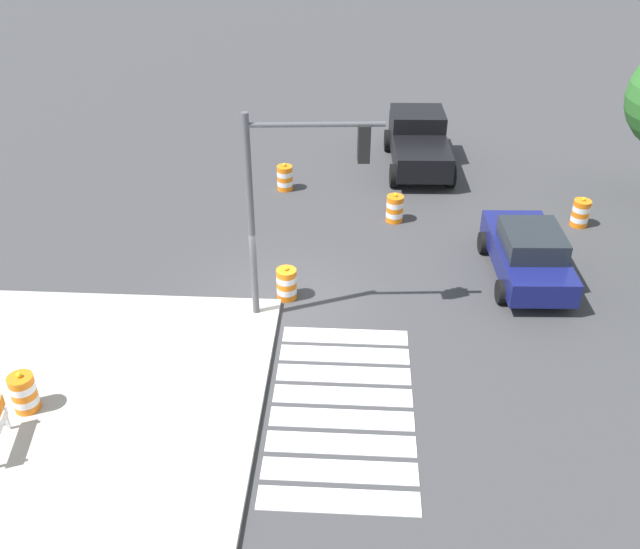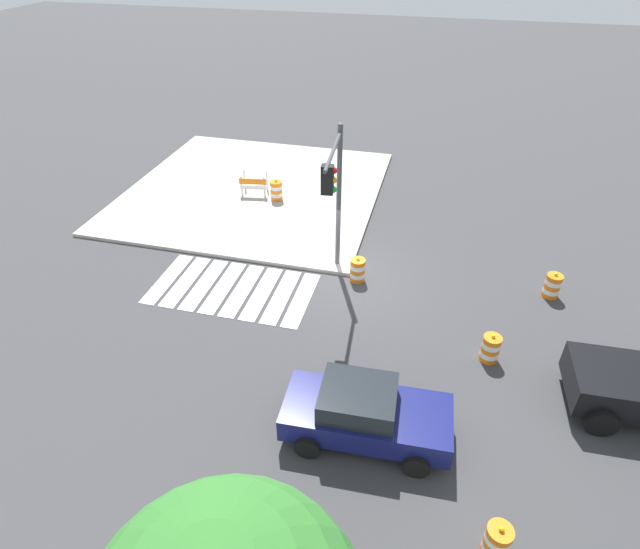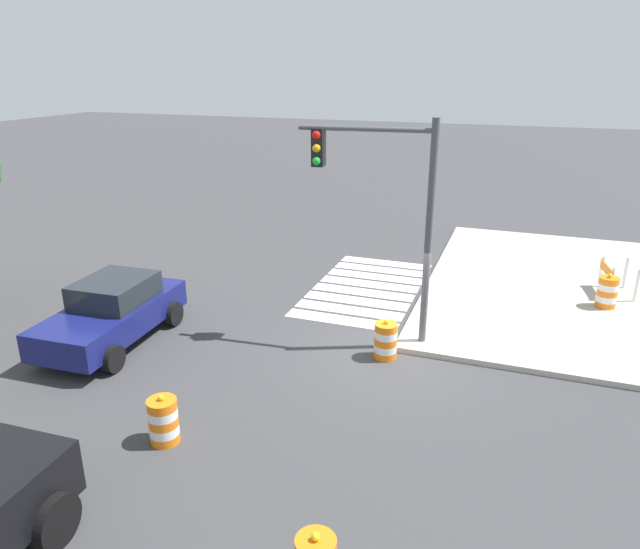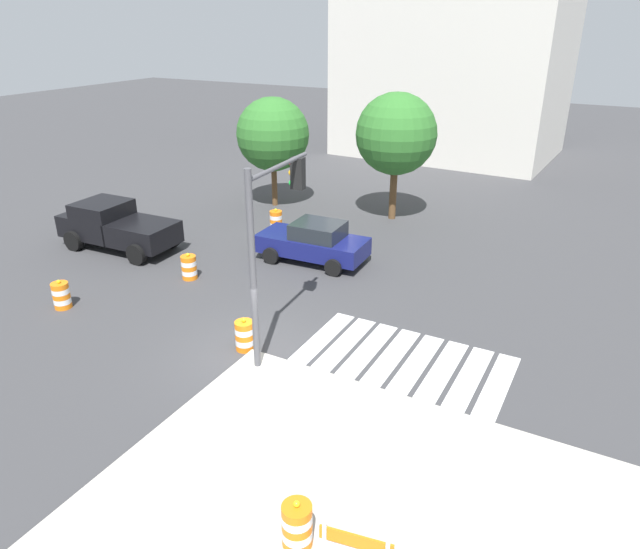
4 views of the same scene
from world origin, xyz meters
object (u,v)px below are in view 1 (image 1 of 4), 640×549
at_px(traffic_barrel_on_sidewalk, 24,393).
at_px(traffic_barrel_near_corner, 285,178).
at_px(traffic_barrel_crosswalk_end, 395,209).
at_px(traffic_light_pole, 296,182).
at_px(traffic_barrel_median_near, 580,213).
at_px(sports_car, 528,253).
at_px(traffic_barrel_median_far, 287,284).
at_px(pickup_truck, 418,140).

bearing_deg(traffic_barrel_on_sidewalk, traffic_barrel_near_corner, 158.77).
relative_size(traffic_barrel_crosswalk_end, traffic_light_pole, 0.19).
bearing_deg(traffic_barrel_on_sidewalk, traffic_barrel_median_near, 123.59).
relative_size(traffic_barrel_crosswalk_end, traffic_barrel_median_near, 1.00).
xyz_separation_m(traffic_barrel_near_corner, traffic_barrel_crosswalk_end, (2.20, 3.86, 0.00)).
relative_size(sports_car, traffic_barrel_median_far, 4.29).
bearing_deg(traffic_barrel_near_corner, traffic_barrel_median_far, 6.02).
height_order(traffic_barrel_crosswalk_end, traffic_barrel_median_far, same).
height_order(traffic_barrel_median_near, traffic_light_pole, traffic_light_pole).
distance_m(sports_car, pickup_truck, 8.45).
bearing_deg(pickup_truck, traffic_light_pole, -19.98).
relative_size(traffic_barrel_near_corner, traffic_barrel_on_sidewalk, 1.00).
relative_size(pickup_truck, traffic_barrel_crosswalk_end, 5.12).
xyz_separation_m(pickup_truck, traffic_barrel_on_sidewalk, (14.37, -9.46, -0.37)).
xyz_separation_m(traffic_barrel_median_far, traffic_barrel_on_sidewalk, (4.89, -5.31, 0.15)).
distance_m(sports_car, traffic_barrel_on_sidewalk, 13.67).
bearing_deg(traffic_barrel_median_near, sports_car, -36.02).
bearing_deg(traffic_barrel_median_near, traffic_light_pole, -57.66).
height_order(traffic_barrel_median_near, traffic_barrel_on_sidewalk, traffic_barrel_on_sidewalk).
bearing_deg(traffic_barrel_crosswalk_end, traffic_barrel_median_far, -33.62).
height_order(pickup_truck, traffic_barrel_on_sidewalk, pickup_truck).
relative_size(traffic_barrel_median_near, traffic_light_pole, 0.19).
bearing_deg(traffic_barrel_median_far, sports_car, 102.09).
bearing_deg(traffic_barrel_median_far, traffic_light_pole, 26.14).
bearing_deg(sports_car, traffic_barrel_median_near, 143.98).
bearing_deg(traffic_barrel_crosswalk_end, traffic_barrel_on_sidewalk, -41.33).
bearing_deg(traffic_barrel_median_far, pickup_truck, 156.35).
bearing_deg(traffic_barrel_near_corner, pickup_truck, 117.76).
bearing_deg(sports_car, traffic_barrel_crosswalk_end, -131.57).
relative_size(pickup_truck, traffic_barrel_median_near, 5.12).
distance_m(traffic_barrel_near_corner, traffic_barrel_median_far, 6.94).
bearing_deg(traffic_barrel_near_corner, traffic_barrel_on_sidewalk, -21.23).
bearing_deg(traffic_light_pole, traffic_barrel_on_sidewalk, -54.57).
distance_m(pickup_truck, traffic_barrel_on_sidewalk, 17.21).
height_order(traffic_barrel_median_far, traffic_light_pole, traffic_light_pole).
height_order(traffic_barrel_near_corner, traffic_barrel_median_far, same).
bearing_deg(traffic_barrel_median_far, traffic_barrel_median_near, 117.26).
bearing_deg(traffic_light_pole, traffic_barrel_crosswalk_end, 153.78).
bearing_deg(traffic_light_pole, sports_car, 109.64).
distance_m(traffic_barrel_near_corner, traffic_barrel_crosswalk_end, 4.44).
xyz_separation_m(traffic_barrel_crosswalk_end, traffic_light_pole, (5.53, -2.73, 3.46)).
xyz_separation_m(traffic_barrel_on_sidewalk, traffic_light_pole, (-4.07, 5.72, 3.31)).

